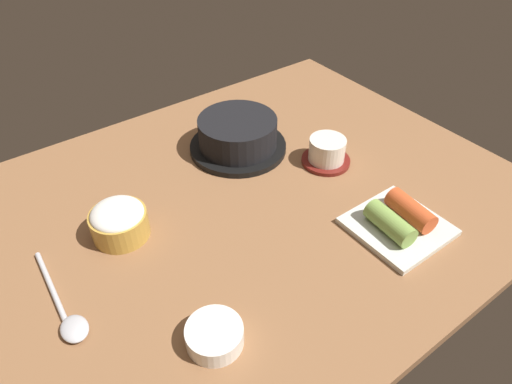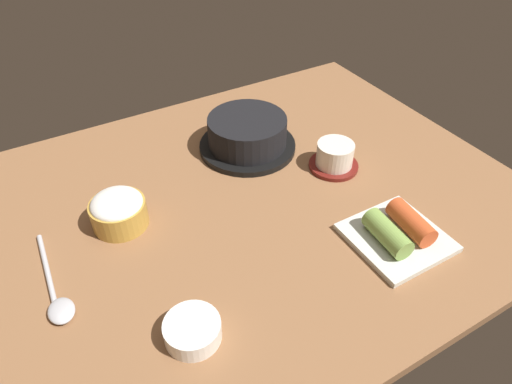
{
  "view_description": "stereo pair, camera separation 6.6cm",
  "coord_description": "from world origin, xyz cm",
  "px_view_note": "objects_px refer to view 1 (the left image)",
  "views": [
    {
      "loc": [
        -33.68,
        -50.36,
        56.05
      ],
      "look_at": [
        2.0,
        -2.0,
        5.0
      ],
      "focal_mm": 32.17,
      "sensor_mm": 36.0,
      "label": 1
    },
    {
      "loc": [
        -28.12,
        -54.01,
        56.05
      ],
      "look_at": [
        2.0,
        -2.0,
        5.0
      ],
      "focal_mm": 32.17,
      "sensor_mm": 36.0,
      "label": 2
    }
  ],
  "objects_px": {
    "tea_cup_with_saucer": "(325,151)",
    "side_bowl_near": "(214,335)",
    "rice_bowl": "(119,220)",
    "stone_pot": "(238,135)",
    "kimchi_plate": "(399,221)",
    "spoon": "(66,314)"
  },
  "relations": [
    {
      "from": "side_bowl_near",
      "to": "tea_cup_with_saucer",
      "type": "bearing_deg",
      "value": 28.29
    },
    {
      "from": "tea_cup_with_saucer",
      "to": "side_bowl_near",
      "type": "distance_m",
      "value": 0.44
    },
    {
      "from": "stone_pot",
      "to": "side_bowl_near",
      "type": "height_order",
      "value": "stone_pot"
    },
    {
      "from": "side_bowl_near",
      "to": "spoon",
      "type": "height_order",
      "value": "side_bowl_near"
    },
    {
      "from": "tea_cup_with_saucer",
      "to": "spoon",
      "type": "xyz_separation_m",
      "value": [
        -0.53,
        -0.06,
        -0.02
      ]
    },
    {
      "from": "tea_cup_with_saucer",
      "to": "kimchi_plate",
      "type": "bearing_deg",
      "value": -98.43
    },
    {
      "from": "stone_pot",
      "to": "kimchi_plate",
      "type": "xyz_separation_m",
      "value": [
        0.08,
        -0.35,
        -0.02
      ]
    },
    {
      "from": "tea_cup_with_saucer",
      "to": "spoon",
      "type": "relative_size",
      "value": 0.49
    },
    {
      "from": "rice_bowl",
      "to": "tea_cup_with_saucer",
      "type": "height_order",
      "value": "rice_bowl"
    },
    {
      "from": "side_bowl_near",
      "to": "stone_pot",
      "type": "bearing_deg",
      "value": 51.34
    },
    {
      "from": "rice_bowl",
      "to": "side_bowl_near",
      "type": "height_order",
      "value": "rice_bowl"
    },
    {
      "from": "stone_pot",
      "to": "rice_bowl",
      "type": "distance_m",
      "value": 0.3
    },
    {
      "from": "kimchi_plate",
      "to": "spoon",
      "type": "distance_m",
      "value": 0.52
    },
    {
      "from": "tea_cup_with_saucer",
      "to": "side_bowl_near",
      "type": "xyz_separation_m",
      "value": [
        -0.39,
        -0.21,
        -0.01
      ]
    },
    {
      "from": "stone_pot",
      "to": "kimchi_plate",
      "type": "bearing_deg",
      "value": -76.7
    },
    {
      "from": "stone_pot",
      "to": "rice_bowl",
      "type": "relative_size",
      "value": 2.12
    },
    {
      "from": "kimchi_plate",
      "to": "side_bowl_near",
      "type": "xyz_separation_m",
      "value": [
        -0.36,
        0.0,
        -0.0
      ]
    },
    {
      "from": "stone_pot",
      "to": "spoon",
      "type": "distance_m",
      "value": 0.46
    },
    {
      "from": "rice_bowl",
      "to": "tea_cup_with_saucer",
      "type": "xyz_separation_m",
      "value": [
        0.41,
        -0.05,
        -0.01
      ]
    },
    {
      "from": "stone_pot",
      "to": "tea_cup_with_saucer",
      "type": "distance_m",
      "value": 0.18
    },
    {
      "from": "kimchi_plate",
      "to": "side_bowl_near",
      "type": "relative_size",
      "value": 1.89
    },
    {
      "from": "rice_bowl",
      "to": "side_bowl_near",
      "type": "xyz_separation_m",
      "value": [
        0.02,
        -0.26,
        -0.02
      ]
    }
  ]
}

